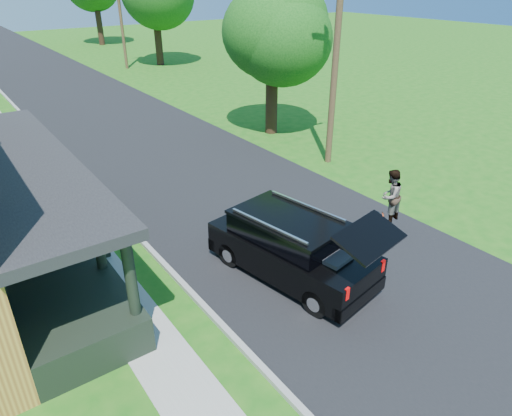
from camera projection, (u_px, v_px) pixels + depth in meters
ground at (367, 283)px, 12.15m from camera, size 140.00×140.00×0.00m
street at (107, 115)px, 26.61m from camera, size 8.00×120.00×0.02m
curb at (33, 127)px, 24.51m from camera, size 0.15×120.00×0.12m
sidewalk at (2, 132)px, 23.71m from camera, size 1.30×120.00×0.03m
black_suv at (292, 247)px, 12.10m from camera, size 2.69×5.23×2.32m
skateboarder at (390, 196)px, 13.94m from camera, size 0.91×0.76×1.70m
skateboard at (385, 224)px, 14.44m from camera, size 0.35×0.56×0.67m
tree_right_near at (272, 27)px, 21.38m from camera, size 5.75×5.63×8.11m
utility_pole_near at (336, 50)px, 17.90m from camera, size 1.66×0.28×9.06m
utility_pole_far at (119, 4)px, 37.39m from camera, size 1.57×0.28×9.93m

